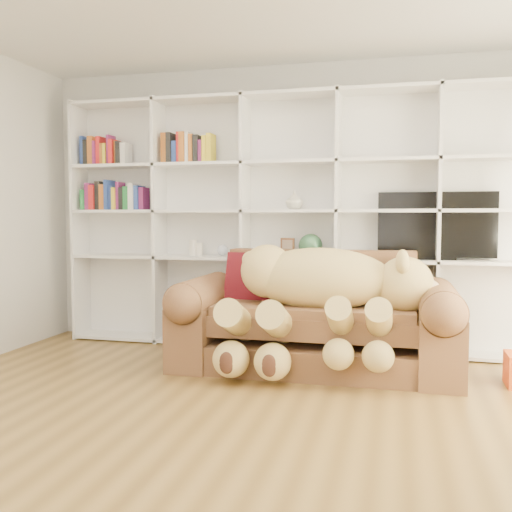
# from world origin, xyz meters

# --- Properties ---
(floor) EXTENTS (5.00, 5.00, 0.00)m
(floor) POSITION_xyz_m (0.00, 0.00, 0.00)
(floor) COLOR brown
(floor) RESTS_ON ground
(wall_back) EXTENTS (5.00, 0.02, 2.70)m
(wall_back) POSITION_xyz_m (0.00, 2.50, 1.35)
(wall_back) COLOR silver
(wall_back) RESTS_ON floor
(bookshelf) EXTENTS (4.43, 0.35, 2.40)m
(bookshelf) POSITION_xyz_m (-0.24, 2.36, 1.31)
(bookshelf) COLOR white
(bookshelf) RESTS_ON floor
(sofa) EXTENTS (2.27, 0.98, 0.96)m
(sofa) POSITION_xyz_m (0.33, 1.66, 0.36)
(sofa) COLOR brown
(sofa) RESTS_ON floor
(teddy_bear) EXTENTS (1.68, 0.93, 0.97)m
(teddy_bear) POSITION_xyz_m (0.39, 1.47, 0.66)
(teddy_bear) COLOR #DEBF6F
(teddy_bear) RESTS_ON sofa
(throw_pillow) EXTENTS (0.47, 0.30, 0.46)m
(throw_pillow) POSITION_xyz_m (-0.25, 1.82, 0.71)
(throw_pillow) COLOR #601011
(throw_pillow) RESTS_ON sofa
(tv) EXTENTS (1.02, 0.18, 0.60)m
(tv) POSITION_xyz_m (1.31, 2.35, 1.16)
(tv) COLOR black
(tv) RESTS_ON bookshelf
(picture_frame) EXTENTS (0.14, 0.06, 0.17)m
(picture_frame) POSITION_xyz_m (-0.03, 2.30, 0.96)
(picture_frame) COLOR brown
(picture_frame) RESTS_ON bookshelf
(green_vase) EXTENTS (0.22, 0.22, 0.22)m
(green_vase) POSITION_xyz_m (0.19, 2.30, 0.98)
(green_vase) COLOR #32613F
(green_vase) RESTS_ON bookshelf
(figurine_tall) EXTENTS (0.09, 0.09, 0.15)m
(figurine_tall) POSITION_xyz_m (-0.97, 2.30, 0.94)
(figurine_tall) COLOR white
(figurine_tall) RESTS_ON bookshelf
(figurine_short) EXTENTS (0.08, 0.08, 0.12)m
(figurine_short) POSITION_xyz_m (-0.91, 2.30, 0.93)
(figurine_short) COLOR white
(figurine_short) RESTS_ON bookshelf
(snow_globe) EXTENTS (0.11, 0.11, 0.11)m
(snow_globe) POSITION_xyz_m (-0.67, 2.30, 0.92)
(snow_globe) COLOR silver
(snow_globe) RESTS_ON bookshelf
(shelf_vase) EXTENTS (0.20, 0.20, 0.17)m
(shelf_vase) POSITION_xyz_m (0.03, 2.30, 1.40)
(shelf_vase) COLOR beige
(shelf_vase) RESTS_ON bookshelf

